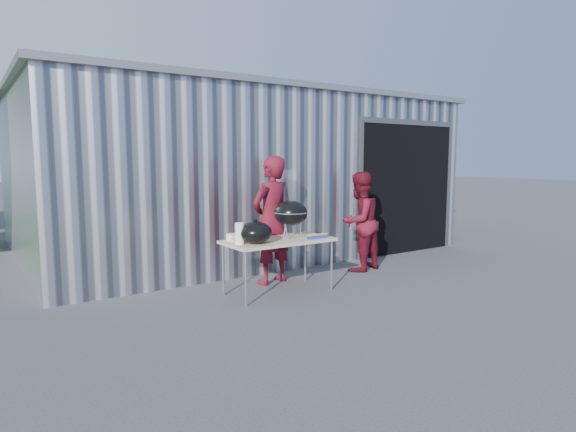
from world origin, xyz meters
TOP-DOWN VIEW (x-y plane):
  - ground at (0.00, 0.00)m, footprint 80.00×80.00m
  - building at (0.92, 4.59)m, footprint 8.20×6.20m
  - folding_table at (-0.38, 0.67)m, footprint 1.50×0.75m
  - kettle_grill at (-0.16, 0.69)m, footprint 0.47×0.47m
  - grill_lid at (-0.81, 0.57)m, footprint 0.44×0.44m
  - paper_towels at (-1.01, 0.62)m, footprint 0.12×0.12m
  - white_tub at (-0.93, 0.88)m, footprint 0.20×0.15m
  - foil_box at (0.10, 0.42)m, footprint 0.32×0.06m
  - person_cook at (-0.18, 1.17)m, footprint 0.78×0.60m
  - person_bystander at (1.46, 1.05)m, footprint 0.91×0.78m

SIDE VIEW (x-z plane):
  - ground at x=0.00m, z-range 0.00..0.00m
  - folding_table at x=-0.38m, z-range 0.33..1.08m
  - foil_box at x=0.10m, z-range 0.75..0.81m
  - white_tub at x=-0.93m, z-range 0.75..0.85m
  - person_bystander at x=1.46m, z-range 0.00..1.64m
  - paper_towels at x=-1.01m, z-range 0.75..1.03m
  - grill_lid at x=-0.81m, z-range 0.74..1.05m
  - person_cook at x=-0.18m, z-range 0.00..1.89m
  - kettle_grill at x=-0.16m, z-range 0.69..1.64m
  - building at x=0.92m, z-range -0.01..3.09m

